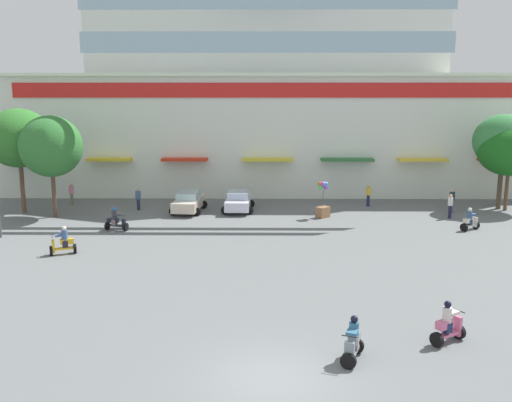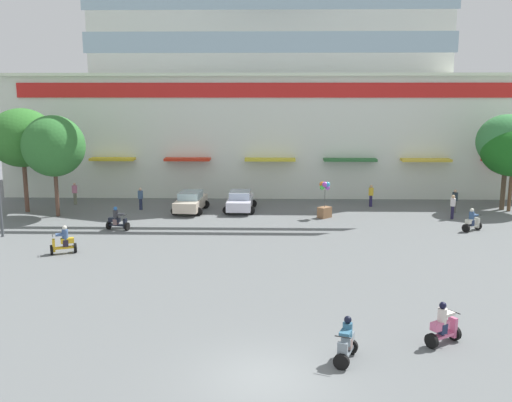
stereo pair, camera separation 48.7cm
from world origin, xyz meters
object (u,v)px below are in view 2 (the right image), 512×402
Objects in this scene: plaza_tree_2 at (54,146)px; scooter_rider_3 at (443,326)px; scooter_rider_5 at (346,343)px; pedestrian_2 at (453,205)px; balloon_vendor_cart at (325,201)px; scooter_rider_1 at (64,242)px; plaza_tree_0 at (22,138)px; pedestrian_3 at (455,200)px; scooter_rider_4 at (117,221)px; pedestrian_4 at (75,192)px; plaza_tree_3 at (507,142)px; pedestrian_0 at (371,194)px; pedestrian_1 at (141,197)px; parked_car_0 at (191,202)px; parked_car_1 at (240,201)px; scooter_rider_6 at (472,222)px.

scooter_rider_3 is (20.96, -20.41, -4.27)m from plaza_tree_2.
scooter_rider_5 is (17.44, -21.79, -4.29)m from plaza_tree_2.
balloon_vendor_cart is (-8.75, 0.19, 0.23)m from pedestrian_2.
scooter_rider_5 is at bearing -42.17° from scooter_rider_1.
scooter_rider_1 is (6.55, -10.84, -4.74)m from plaza_tree_0.
pedestrian_3 is (28.22, 1.84, -3.97)m from plaza_tree_2.
scooter_rider_3 is 21.21m from pedestrian_2.
plaza_tree_0 is at bearing 146.06° from scooter_rider_4.
plaza_tree_2 is at bearing -27.40° from plaza_tree_0.
scooter_rider_1 is 25.40m from pedestrian_2.
pedestrian_3 is 1.01× the size of pedestrian_4.
plaza_tree_3 is at bearing 59.48° from scooter_rider_5.
plaza_tree_3 is 32.63m from pedestrian_4.
scooter_rider_3 is 20.52m from balloon_vendor_cart.
pedestrian_3 is at bearing -21.09° from pedestrian_0.
scooter_rider_3 is 0.95× the size of pedestrian_1.
scooter_rider_5 is 0.89× the size of pedestrian_3.
scooter_rider_5 is 23.79m from pedestrian_2.
parked_car_0 is 3.61m from parked_car_1.
scooter_rider_3 is at bearing -49.41° from pedestrian_4.
balloon_vendor_cart is at bearing 16.38° from scooter_rider_4.
balloon_vendor_cart is (14.93, 9.39, 0.56)m from scooter_rider_1.
pedestrian_4 is at bearing 48.48° from plaza_tree_0.
pedestrian_3 is at bearing -1.39° from pedestrian_1.
plaza_tree_2 is at bearing 179.56° from pedestrian_2.
pedestrian_3 is at bearing 0.75° from plaza_tree_0.
scooter_rider_4 is 0.92× the size of pedestrian_1.
scooter_rider_4 is 19.08m from pedestrian_0.
pedestrian_4 is (-17.67, 26.11, 0.32)m from scooter_rider_5.
scooter_rider_4 is (-15.71, 16.44, -0.05)m from scooter_rider_3.
parked_car_1 is 14.91m from pedestrian_2.
pedestrian_3 is 0.66× the size of balloon_vendor_cart.
balloon_vendor_cart is (18.92, -4.34, 0.25)m from pedestrian_4.
pedestrian_0 reaches higher than scooter_rider_5.
pedestrian_2 reaches higher than scooter_rider_6.
parked_car_0 is 6.91m from scooter_rider_4.
parked_car_0 is 9.71m from pedestrian_4.
scooter_rider_3 is at bearing -108.07° from pedestrian_3.
plaza_tree_3 reaches higher than scooter_rider_5.
plaza_tree_0 reaches higher than scooter_rider_3.
scooter_rider_1 is at bearing -127.81° from parked_car_1.
plaza_tree_3 reaches higher than scooter_rider_4.
pedestrian_1 is 22.27m from pedestrian_2.
pedestrian_2 is (23.68, 9.19, 0.34)m from scooter_rider_1.
pedestrian_4 reaches higher than scooter_rider_1.
balloon_vendor_cart reaches higher than pedestrian_3.
parked_car_1 is at bearing 39.28° from scooter_rider_4.
plaza_tree_2 is at bearing -170.45° from parked_car_1.
scooter_rider_1 is 24.52m from scooter_rider_6.
scooter_rider_3 reaches higher than scooter_rider_6.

